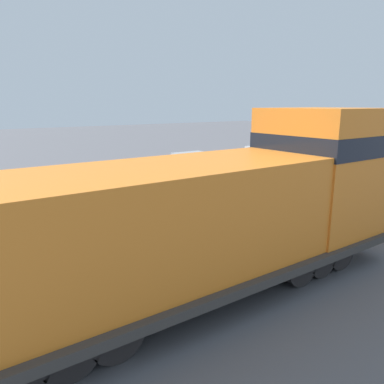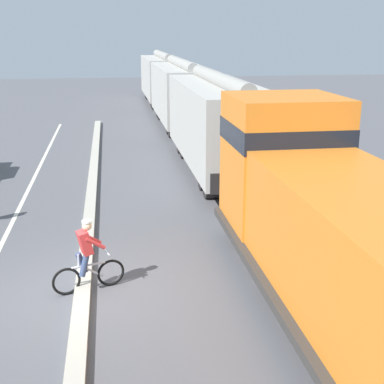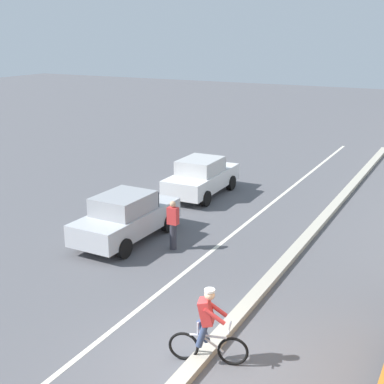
{
  "view_description": "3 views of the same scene",
  "coord_description": "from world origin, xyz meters",
  "views": [
    {
      "loc": [
        11.67,
        -7.05,
        4.32
      ],
      "look_at": [
        0.45,
        0.87,
        1.06
      ],
      "focal_mm": 35.0,
      "sensor_mm": 36.0,
      "label": 1
    },
    {
      "loc": [
        0.79,
        -11.35,
        5.78
      ],
      "look_at": [
        2.74,
        1.3,
        1.92
      ],
      "focal_mm": 50.0,
      "sensor_mm": 36.0,
      "label": 2
    },
    {
      "loc": [
        4.46,
        -8.68,
        6.74
      ],
      "look_at": [
        -4.09,
        7.4,
        1.25
      ],
      "focal_mm": 50.0,
      "sensor_mm": 36.0,
      "label": 3
    }
  ],
  "objects": [
    {
      "name": "locomotive",
      "position": [
        5.27,
        -1.64,
        1.8
      ],
      "size": [
        3.1,
        11.61,
        4.2
      ],
      "color": "orange",
      "rests_on": "ground"
    },
    {
      "name": "ground_plane",
      "position": [
        0.0,
        0.0,
        0.0
      ],
      "size": [
        120.0,
        120.0,
        0.0
      ],
      "primitive_type": "plane",
      "color": "#56565B"
    },
    {
      "name": "cyclist",
      "position": [
        0.13,
        0.13,
        0.82
      ],
      "size": [
        1.65,
        0.65,
        1.71
      ],
      "color": "black",
      "rests_on": "ground"
    },
    {
      "name": "parked_car_white",
      "position": [
        -5.46,
        10.84,
        0.82
      ],
      "size": [
        1.89,
        4.23,
        1.62
      ],
      "color": "silver",
      "rests_on": "ground"
    },
    {
      "name": "pedestrian_by_cars",
      "position": [
        -3.58,
        5.14,
        0.85
      ],
      "size": [
        0.34,
        0.22,
        1.62
      ],
      "color": "#33333D",
      "rests_on": "ground"
    },
    {
      "name": "lane_stripe",
      "position": [
        -2.4,
        6.0,
        0.0
      ],
      "size": [
        0.14,
        36.0,
        0.01
      ],
      "primitive_type": "cube",
      "color": "silver",
      "rests_on": "ground"
    },
    {
      "name": "median_curb",
      "position": [
        0.0,
        6.0,
        0.08
      ],
      "size": [
        0.36,
        36.0,
        0.16
      ],
      "primitive_type": "cube",
      "color": "#B2AD9E",
      "rests_on": "ground"
    },
    {
      "name": "parked_car_silver",
      "position": [
        -5.35,
        5.1,
        0.82
      ],
      "size": [
        1.89,
        4.23,
        1.62
      ],
      "color": "#B7BABF",
      "rests_on": "ground"
    }
  ]
}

